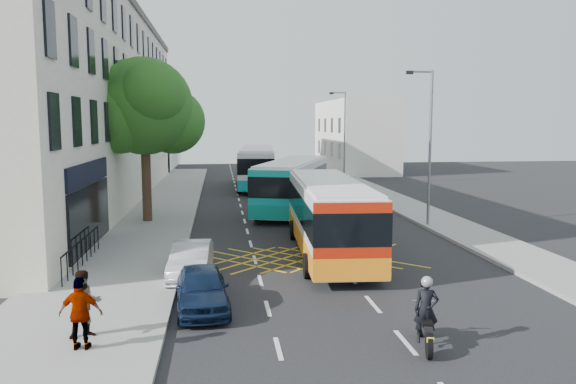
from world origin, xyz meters
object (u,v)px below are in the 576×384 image
object	(u,v)px
bus_far	(257,167)
parked_car_blue	(202,288)
pedestrian_far	(81,314)
red_hatchback	(364,204)
parked_car_silver	(191,260)
lamp_near	(428,139)
distant_car_grey	(266,169)
bus_near	(329,215)
pedestrian_near	(85,304)
distant_car_dark	(310,167)
motorbike	(426,314)
bus_mid	(293,184)
street_tree	(144,107)
lamp_far	(343,133)

from	to	relation	value
bus_far	parked_car_blue	xyz separation A→B (m)	(-3.70, -31.10, -1.15)
bus_far	pedestrian_far	world-z (taller)	bus_far
red_hatchback	parked_car_silver	bearing A→B (deg)	55.63
lamp_near	distant_car_grey	bearing A→B (deg)	101.00
bus_near	pedestrian_near	size ratio (longest dim) A/B	6.58
distant_car_dark	motorbike	bearing A→B (deg)	85.00
bus_mid	distant_car_grey	size ratio (longest dim) A/B	2.53
bus_near	bus_far	world-z (taller)	bus_far
bus_near	parked_car_silver	size ratio (longest dim) A/B	2.93
bus_mid	parked_car_blue	world-z (taller)	bus_mid
street_tree	motorbike	world-z (taller)	street_tree
street_tree	pedestrian_near	size ratio (longest dim) A/B	5.18
bus_far	pedestrian_far	distance (m)	34.69
lamp_near	distant_car_dark	bearing A→B (deg)	91.19
street_tree	bus_near	bearing A→B (deg)	-44.42
lamp_far	red_hatchback	xyz separation A→B (m)	(-2.21, -15.70, -3.98)
parked_car_silver	distant_car_grey	size ratio (longest dim) A/B	0.84
bus_mid	street_tree	bearing A→B (deg)	-139.63
street_tree	parked_car_silver	xyz separation A→B (m)	(2.91, -11.28, -5.66)
bus_mid	pedestrian_far	size ratio (longest dim) A/B	6.62
bus_near	distant_car_dark	bearing A→B (deg)	85.00
motorbike	distant_car_grey	bearing A→B (deg)	103.30
parked_car_silver	lamp_far	bearing A→B (deg)	70.56
bus_mid	pedestrian_near	bearing A→B (deg)	-92.23
street_tree	parked_car_silver	world-z (taller)	street_tree
parked_car_blue	distant_car_grey	xyz separation A→B (m)	(5.39, 42.32, -0.00)
parked_car_silver	pedestrian_near	bearing A→B (deg)	-108.92
motorbike	parked_car_silver	world-z (taller)	motorbike
street_tree	bus_mid	distance (m)	10.20
parked_car_blue	bus_near	bearing A→B (deg)	48.03
parked_car_silver	distant_car_dark	world-z (taller)	parked_car_silver
bus_far	pedestrian_near	size ratio (longest dim) A/B	7.20
red_hatchback	pedestrian_far	distance (m)	22.47
motorbike	parked_car_blue	xyz separation A→B (m)	(-5.49, 3.52, -0.21)
motorbike	red_hatchback	world-z (taller)	motorbike
bus_near	distant_car_dark	world-z (taller)	bus_near
bus_far	parked_car_silver	world-z (taller)	bus_far
street_tree	parked_car_blue	distance (m)	16.19
bus_mid	bus_far	xyz separation A→B (m)	(-1.37, 12.99, 0.12)
lamp_far	pedestrian_far	distance (m)	37.70
bus_mid	pedestrian_near	xyz separation A→B (m)	(-7.88, -20.32, -0.67)
street_tree	lamp_far	world-z (taller)	street_tree
bus_far	pedestrian_near	distance (m)	33.95
street_tree	pedestrian_near	xyz separation A→B (m)	(0.59, -17.00, -5.29)
lamp_near	distant_car_dark	xyz separation A→B (m)	(-0.70, 33.46, -4.02)
distant_car_grey	pedestrian_near	distance (m)	45.28
parked_car_silver	distant_car_dark	bearing A→B (deg)	78.29
lamp_far	bus_near	distance (m)	26.25
parked_car_blue	parked_car_silver	xyz separation A→B (m)	(-0.48, 3.51, -0.00)
street_tree	red_hatchback	xyz separation A→B (m)	(12.49, 1.34, -5.65)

